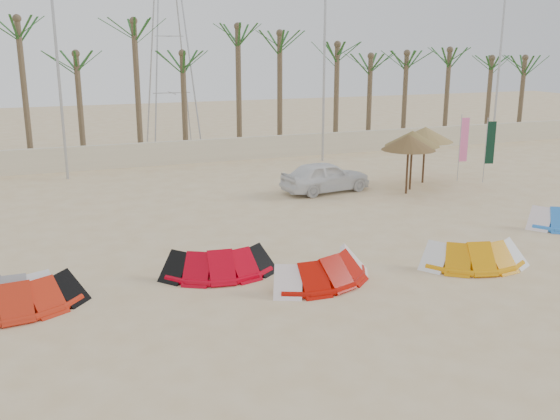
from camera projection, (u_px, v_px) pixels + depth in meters
name	position (u px, v px, depth m)	size (l,w,h in m)	color
ground	(368.00, 321.00, 15.17)	(120.00, 120.00, 0.00)	beige
boundary_wall	(178.00, 153.00, 34.85)	(60.00, 0.30, 1.30)	beige
palm_line	(180.00, 45.00, 34.94)	(52.00, 4.00, 7.70)	brown
lamp_b	(58.00, 60.00, 29.67)	(1.25, 0.14, 11.00)	#A5A8AD
lamp_c	(325.00, 58.00, 34.51)	(1.25, 0.14, 11.00)	#A5A8AD
lamp_d	(500.00, 57.00, 38.66)	(1.25, 0.14, 11.00)	#A5A8AD
pylon	(174.00, 147.00, 40.78)	(3.00, 3.00, 14.00)	#A5A8AD
kite_red_left	(14.00, 292.00, 15.84)	(3.54, 1.84, 0.90)	#B3210E
kite_red_mid	(216.00, 259.00, 18.24)	(3.39, 1.85, 0.90)	#B20011
kite_red_right	(319.00, 266.00, 17.70)	(3.72, 2.47, 0.90)	#AC0A01
kite_orange	(469.00, 251.00, 18.95)	(3.49, 2.19, 0.90)	orange
parasol_left	(412.00, 138.00, 28.26)	(2.50, 2.50, 2.73)	#4C331E
parasol_mid	(409.00, 142.00, 27.49)	(2.42, 2.42, 2.68)	#4C331E
parasol_right	(425.00, 134.00, 29.71)	(2.67, 2.67, 2.71)	#4C331E
flag_pink	(463.00, 142.00, 30.25)	(0.45, 0.07, 3.27)	#A5A8AD
flag_green	(489.00, 144.00, 29.93)	(0.44, 0.16, 3.14)	#A5A8AD
car	(325.00, 177.00, 28.26)	(1.67, 4.14, 1.41)	white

